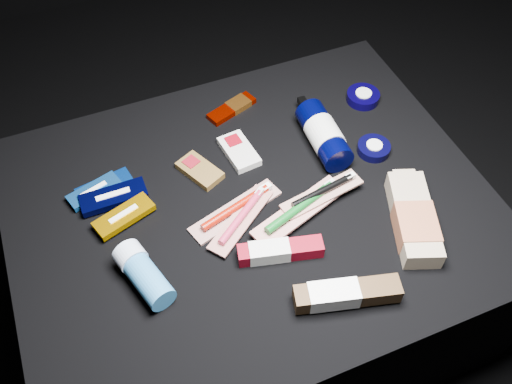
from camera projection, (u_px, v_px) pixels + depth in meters
name	position (u px, v px, depth m)	size (l,w,h in m)	color
ground	(252.00, 295.00, 1.50)	(3.00, 3.00, 0.00)	black
cloth_table	(252.00, 255.00, 1.34)	(0.98, 0.78, 0.40)	black
luna_bar_0	(105.00, 186.00, 1.20)	(0.12, 0.06, 0.02)	#0A3B9E
luna_bar_1	(94.00, 191.00, 1.19)	(0.12, 0.07, 0.01)	blue
luna_bar_2	(114.00, 197.00, 1.18)	(0.14, 0.05, 0.02)	#030430
luna_bar_3	(124.00, 216.00, 1.14)	(0.13, 0.08, 0.02)	#D79300
clif_bar_0	(198.00, 170.00, 1.23)	(0.09, 0.11, 0.02)	brown
clif_bar_1	(238.00, 150.00, 1.26)	(0.07, 0.11, 0.02)	silver
power_bar	(234.00, 107.00, 1.35)	(0.13, 0.08, 0.02)	#740C00
lotion_bottle	(324.00, 135.00, 1.26)	(0.08, 0.22, 0.07)	black
cream_tin_upper	(363.00, 97.00, 1.37)	(0.08, 0.08, 0.02)	black
cream_tin_lower	(374.00, 148.00, 1.26)	(0.07, 0.07, 0.02)	black
bodywash_bottle	(414.00, 220.00, 1.13)	(0.14, 0.23, 0.05)	tan
deodorant_stick	(144.00, 274.00, 1.05)	(0.09, 0.15, 0.06)	teal
toothbrush_pack_0	(237.00, 209.00, 1.16)	(0.21, 0.11, 0.02)	beige
toothbrush_pack_1	(242.00, 217.00, 1.14)	(0.17, 0.14, 0.02)	#B2ABA6
toothbrush_pack_2	(301.00, 208.00, 1.15)	(0.23, 0.12, 0.02)	silver
toothbrush_pack_3	(323.00, 192.00, 1.16)	(0.19, 0.07, 0.02)	#BAB3AC
toothpaste_carton_red	(276.00, 251.00, 1.09)	(0.17, 0.08, 0.03)	maroon
toothpaste_carton_green	(342.00, 294.00, 1.03)	(0.20, 0.09, 0.04)	#3D2813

